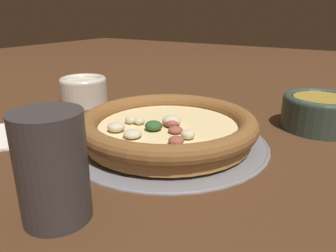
% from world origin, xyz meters
% --- Properties ---
extents(ground_plane, '(3.00, 3.00, 0.00)m').
position_xyz_m(ground_plane, '(0.00, 0.00, 0.00)').
color(ground_plane, '#4C2D19').
extents(pizza_tray, '(0.32, 0.32, 0.01)m').
position_xyz_m(pizza_tray, '(0.00, 0.00, 0.00)').
color(pizza_tray, gray).
rests_on(pizza_tray, ground_plane).
extents(pizza, '(0.28, 0.28, 0.04)m').
position_xyz_m(pizza, '(0.00, -0.00, 0.03)').
color(pizza, '#BC7F42').
rests_on(pizza, pizza_tray).
extents(bowl_near, '(0.13, 0.13, 0.06)m').
position_xyz_m(bowl_near, '(-0.20, 0.19, 0.03)').
color(bowl_near, '#334238').
rests_on(bowl_near, ground_plane).
extents(bowl_far, '(0.10, 0.10, 0.06)m').
position_xyz_m(bowl_far, '(-0.10, -0.28, 0.03)').
color(bowl_far, beige).
rests_on(bowl_far, ground_plane).
extents(drinking_cup, '(0.07, 0.07, 0.11)m').
position_xyz_m(drinking_cup, '(0.23, 0.01, 0.06)').
color(drinking_cup, '#383333').
rests_on(drinking_cup, ground_plane).
extents(napkin, '(0.16, 0.17, 0.01)m').
position_xyz_m(napkin, '(0.11, -0.24, 0.00)').
color(napkin, white).
rests_on(napkin, ground_plane).
extents(fork, '(0.16, 0.14, 0.00)m').
position_xyz_m(fork, '(0.09, -0.25, 0.00)').
color(fork, '#B7B7BC').
rests_on(fork, ground_plane).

